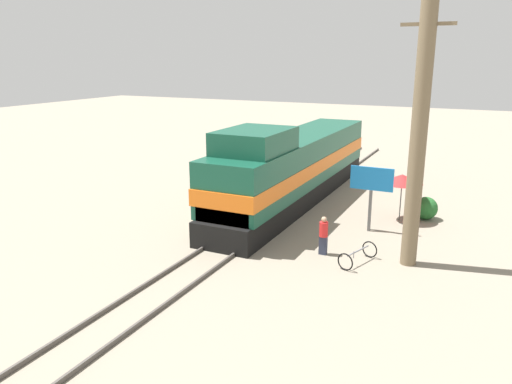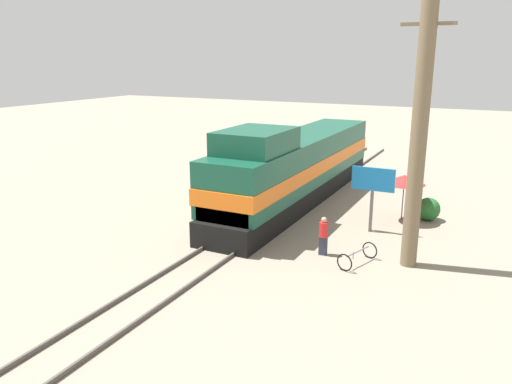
# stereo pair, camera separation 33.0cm
# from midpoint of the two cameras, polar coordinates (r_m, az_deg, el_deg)

# --- Properties ---
(ground_plane) EXTENTS (120.00, 120.00, 0.00)m
(ground_plane) POSITION_cam_midpoint_polar(r_m,az_deg,el_deg) (24.09, 2.04, -3.05)
(ground_plane) COLOR gray
(rail_near) EXTENTS (0.08, 41.40, 0.15)m
(rail_near) POSITION_cam_midpoint_polar(r_m,az_deg,el_deg) (24.36, 0.51, -2.64)
(rail_near) COLOR #4C4742
(rail_near) RESTS_ON ground_plane
(rail_far) EXTENTS (0.08, 41.40, 0.15)m
(rail_far) POSITION_cam_midpoint_polar(r_m,az_deg,el_deg) (23.79, 3.61, -3.11)
(rail_far) COLOR #4C4742
(rail_far) RESTS_ON ground_plane
(locomotive) EXTENTS (2.90, 16.84, 4.50)m
(locomotive) POSITION_cam_midpoint_polar(r_m,az_deg,el_deg) (26.26, 4.84, 2.79)
(locomotive) COLOR black
(locomotive) RESTS_ON ground_plane
(utility_pole) EXTENTS (1.80, 0.58, 9.76)m
(utility_pole) POSITION_cam_midpoint_polar(r_m,az_deg,el_deg) (18.50, 18.62, 6.25)
(utility_pole) COLOR #726047
(utility_pole) RESTS_ON ground_plane
(vendor_umbrella) EXTENTS (1.91, 1.91, 2.24)m
(vendor_umbrella) POSITION_cam_midpoint_polar(r_m,az_deg,el_deg) (24.25, 16.98, 1.37)
(vendor_umbrella) COLOR #4C4C4C
(vendor_umbrella) RESTS_ON ground_plane
(billboard_sign) EXTENTS (1.88, 0.12, 2.92)m
(billboard_sign) POSITION_cam_midpoint_polar(r_m,az_deg,el_deg) (22.32, 13.62, 0.89)
(billboard_sign) COLOR #595959
(billboard_sign) RESTS_ON ground_plane
(shrub_cluster) EXTENTS (1.09, 1.09, 1.09)m
(shrub_cluster) POSITION_cam_midpoint_polar(r_m,az_deg,el_deg) (25.13, 19.45, -1.85)
(shrub_cluster) COLOR #236028
(shrub_cluster) RESTS_ON ground_plane
(person_bystander) EXTENTS (0.34, 0.34, 1.55)m
(person_bystander) POSITION_cam_midpoint_polar(r_m,az_deg,el_deg) (19.71, 8.19, -4.85)
(person_bystander) COLOR #2D3347
(person_bystander) RESTS_ON ground_plane
(bicycle) EXTENTS (1.16, 1.85, 0.66)m
(bicycle) POSITION_cam_midpoint_polar(r_m,az_deg,el_deg) (19.21, 12.01, -7.16)
(bicycle) COLOR black
(bicycle) RESTS_ON ground_plane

